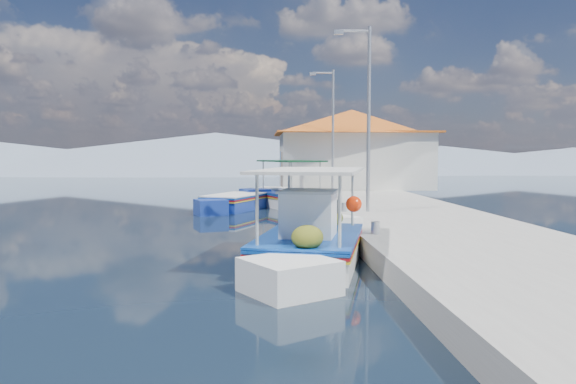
{
  "coord_description": "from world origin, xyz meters",
  "views": [
    {
      "loc": [
        1.14,
        -15.62,
        2.39
      ],
      "look_at": [
        1.87,
        -0.07,
        1.3
      ],
      "focal_mm": 33.82,
      "sensor_mm": 36.0,
      "label": 1
    }
  ],
  "objects": [
    {
      "name": "ground",
      "position": [
        0.0,
        0.0,
        0.0
      ],
      "size": [
        160.0,
        160.0,
        0.0
      ],
      "primitive_type": "plane",
      "color": "black",
      "rests_on": "ground"
    },
    {
      "name": "caique_green_canopy",
      "position": [
        2.42,
        8.49,
        0.35
      ],
      "size": [
        3.39,
        5.8,
        2.35
      ],
      "rotation": [
        0.0,
        0.0,
        -0.39
      ],
      "color": "white",
      "rests_on": "ground"
    },
    {
      "name": "main_caique",
      "position": [
        2.15,
        -4.0,
        0.44
      ],
      "size": [
        3.08,
        6.78,
        2.3
      ],
      "rotation": [
        0.0,
        0.0,
        0.24
      ],
      "color": "white",
      "rests_on": "ground"
    },
    {
      "name": "lamp_post_far",
      "position": [
        4.51,
        11.0,
        3.85
      ],
      "size": [
        1.21,
        0.14,
        6.0
      ],
      "color": "#A5A8AD",
      "rests_on": "quay"
    },
    {
      "name": "bollards",
      "position": [
        3.8,
        5.25,
        0.65
      ],
      "size": [
        0.2,
        17.2,
        0.3
      ],
      "color": "#A5A8AD",
      "rests_on": "quay"
    },
    {
      "name": "lamp_post_near",
      "position": [
        4.51,
        2.0,
        3.85
      ],
      "size": [
        1.21,
        0.14,
        6.0
      ],
      "color": "#A5A8AD",
      "rests_on": "quay"
    },
    {
      "name": "caique_blue_hull",
      "position": [
        -0.1,
        7.61,
        0.27
      ],
      "size": [
        3.19,
        5.2,
        1.02
      ],
      "rotation": [
        0.0,
        0.0,
        0.43
      ],
      "color": "navy",
      "rests_on": "ground"
    },
    {
      "name": "quay",
      "position": [
        5.9,
        6.0,
        0.25
      ],
      "size": [
        5.0,
        44.0,
        0.5
      ],
      "primitive_type": "cube",
      "color": "#A4A199",
      "rests_on": "ground"
    },
    {
      "name": "mountain_ridge",
      "position": [
        6.54,
        56.0,
        2.04
      ],
      "size": [
        171.4,
        96.0,
        5.5
      ],
      "color": "slate",
      "rests_on": "ground"
    },
    {
      "name": "harbor_building",
      "position": [
        6.2,
        15.0,
        2.78
      ],
      "size": [
        10.49,
        10.49,
        4.4
      ],
      "color": "silver",
      "rests_on": "quay"
    }
  ]
}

